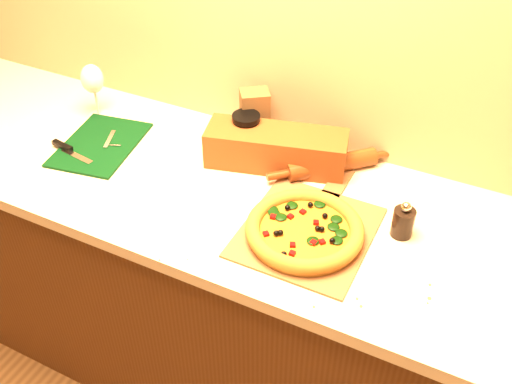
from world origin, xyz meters
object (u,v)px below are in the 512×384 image
pizza (305,230)px  dark_jar (246,134)px  rolling_pin (332,164)px  pizza_peel (309,229)px  pepper_grinder (403,222)px  wine_glass (93,80)px  cutting_board (99,144)px

pizza → dark_jar: bearing=138.4°
rolling_pin → dark_jar: dark_jar is taller
pizza_peel → pepper_grinder: bearing=22.2°
rolling_pin → wine_glass: size_ratio=1.64×
pepper_grinder → dark_jar: dark_jar is taller
pizza → wine_glass: bearing=163.8°
pizza_peel → pepper_grinder: size_ratio=4.57×
wine_glass → pizza: bearing=-16.2°
pepper_grinder → wine_glass: (-1.09, 0.13, 0.09)m
wine_glass → dark_jar: (0.56, 0.02, -0.06)m
pizza_peel → dark_jar: bearing=142.2°
pizza_peel → wine_glass: 0.91m
pizza → cutting_board: (-0.75, 0.10, -0.02)m
rolling_pin → pizza_peel: bearing=-82.0°
cutting_board → wine_glass: size_ratio=1.85×
cutting_board → pepper_grinder: 0.98m
dark_jar → wine_glass: bearing=-177.6°
wine_glass → dark_jar: size_ratio=1.37×
pizza_peel → pepper_grinder: 0.24m
pepper_grinder → dark_jar: size_ratio=0.79×
pizza → rolling_pin: 0.30m
pizza_peel → wine_glass: size_ratio=2.63×
pizza_peel → cutting_board: cutting_board is taller
cutting_board → dark_jar: 0.48m
cutting_board → rolling_pin: rolling_pin is taller
pizza → wine_glass: (-0.87, 0.25, 0.11)m
rolling_pin → wine_glass: 0.84m
pepper_grinder → pizza: bearing=-150.6°
pepper_grinder → cutting_board: bearing=-178.6°
pizza_peel → rolling_pin: (-0.04, 0.27, 0.02)m
pizza → wine_glass: wine_glass is taller
rolling_pin → dark_jar: 0.28m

